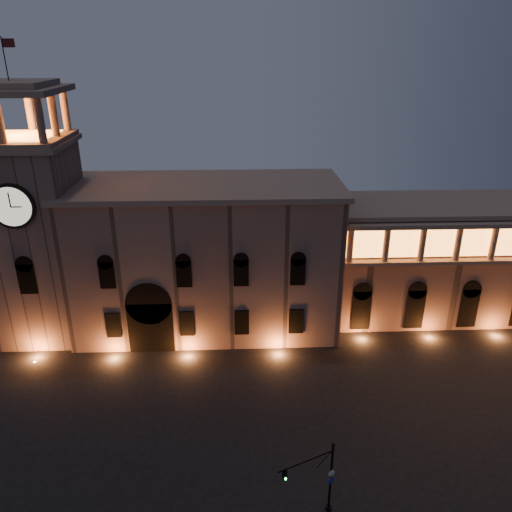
# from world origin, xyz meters

# --- Properties ---
(ground) EXTENTS (160.00, 160.00, 0.00)m
(ground) POSITION_xyz_m (0.00, 0.00, 0.00)
(ground) COLOR black
(ground) RESTS_ON ground
(government_building) EXTENTS (30.80, 12.80, 17.60)m
(government_building) POSITION_xyz_m (-2.08, 21.93, 8.77)
(government_building) COLOR #806154
(government_building) RESTS_ON ground
(clock_tower) EXTENTS (9.80, 9.80, 32.40)m
(clock_tower) POSITION_xyz_m (-20.50, 20.98, 12.50)
(clock_tower) COLOR #806154
(clock_tower) RESTS_ON ground
(colonnade_wing) EXTENTS (40.60, 11.50, 14.50)m
(colonnade_wing) POSITION_xyz_m (32.00, 23.92, 7.33)
(colonnade_wing) COLOR #7B5C4F
(colonnade_wing) RESTS_ON ground
(traffic_light) EXTENTS (4.26, 2.06, 6.31)m
(traffic_light) POSITION_xyz_m (7.35, -5.61, 3.31)
(traffic_light) COLOR black
(traffic_light) RESTS_ON ground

